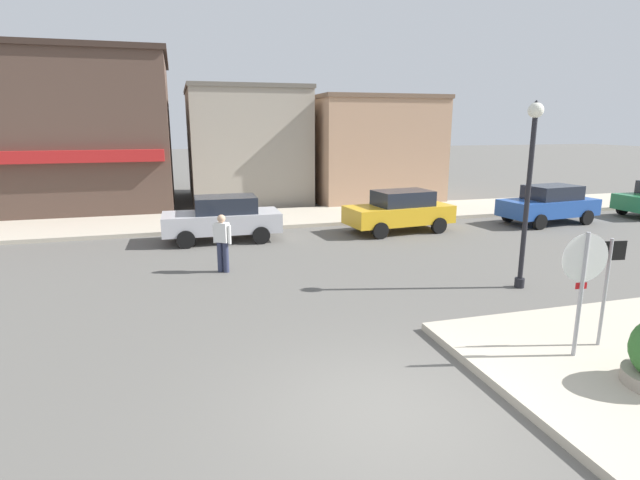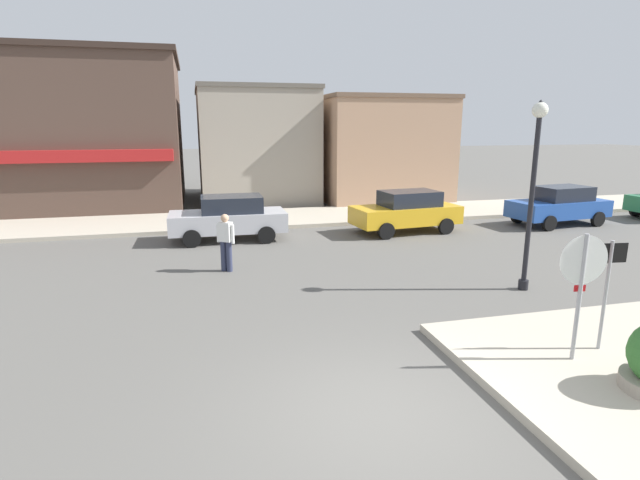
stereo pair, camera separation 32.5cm
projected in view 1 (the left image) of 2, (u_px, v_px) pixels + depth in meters
The scene contains 12 objects.
ground_plane at pixel (388, 414), 7.05m from camera, with size 160.00×160.00×0.00m, color #5B5954.
kerb_far at pixel (246, 220), 20.99m from camera, with size 80.00×4.00×0.15m, color #B7AD99.
stop_sign at pixel (582, 279), 8.20m from camera, with size 0.81×0.13×2.30m.
one_way_sign at pixel (606, 282), 8.65m from camera, with size 0.60×0.10×2.10m.
lamp_post at pixel (530, 169), 11.84m from camera, with size 0.36×0.36×4.54m.
parked_car_nearest at pixel (223, 218), 17.36m from camera, with size 4.02×1.92×1.56m.
parked_car_second at pixel (400, 210), 18.84m from camera, with size 4.16×2.20×1.56m.
parked_car_third at pixel (549, 204), 20.41m from camera, with size 4.16×2.20×1.56m.
pedestrian_crossing_near at pixel (222, 241), 13.63m from camera, with size 0.50×0.39×1.61m.
building_corner_shop at pixel (70, 132), 23.95m from camera, with size 9.48×8.80×7.22m.
building_storefront_left_near at pixel (245, 145), 26.49m from camera, with size 5.85×7.46×5.82m.
building_storefront_left_mid at pixel (366, 148), 27.12m from camera, with size 6.43×6.95×5.41m.
Camera 1 is at (-2.64, -5.81, 4.00)m, focal length 28.00 mm.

